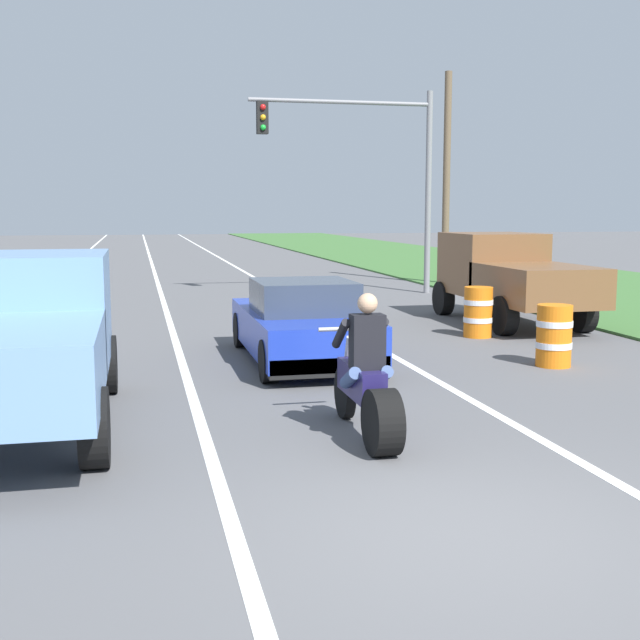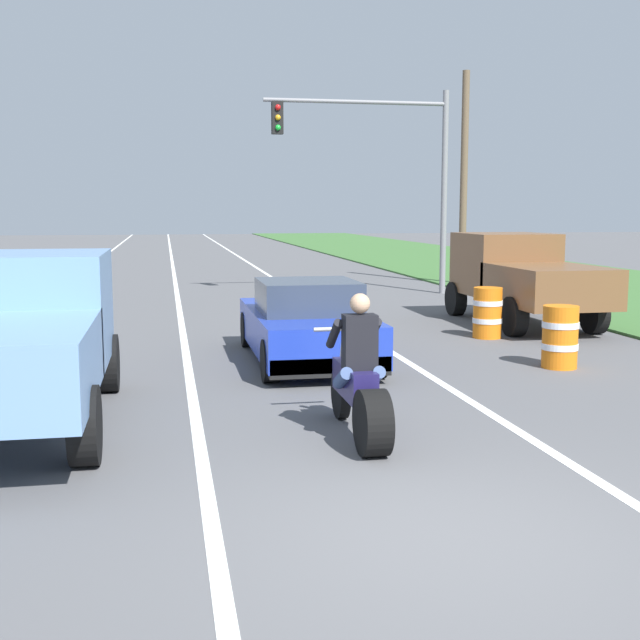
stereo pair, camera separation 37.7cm
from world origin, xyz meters
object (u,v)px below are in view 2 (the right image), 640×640
(construction_barrel_nearest, at_px, (560,337))
(sports_car_blue, at_px, (306,324))
(motorcycle_with_rider, at_px, (359,387))
(construction_barrel_mid, at_px, (487,312))
(pickup_truck_left_lane_light_blue, at_px, (17,333))
(pickup_truck_right_shoulder_brown, at_px, (522,274))
(traffic_light_mast_near, at_px, (388,157))

(construction_barrel_nearest, bearing_deg, sports_car_blue, 161.67)
(motorcycle_with_rider, bearing_deg, sports_car_blue, 87.26)
(construction_barrel_mid, bearing_deg, pickup_truck_left_lane_light_blue, -146.33)
(motorcycle_with_rider, distance_m, sports_car_blue, 4.69)
(pickup_truck_left_lane_light_blue, bearing_deg, motorcycle_with_rider, -18.45)
(sports_car_blue, distance_m, construction_barrel_mid, 4.35)
(motorcycle_with_rider, height_order, pickup_truck_right_shoulder_brown, pickup_truck_right_shoulder_brown)
(pickup_truck_right_shoulder_brown, xyz_separation_m, construction_barrel_nearest, (-1.53, -4.82, -0.60))
(traffic_light_mast_near, bearing_deg, pickup_truck_right_shoulder_brown, -79.77)
(sports_car_blue, relative_size, pickup_truck_right_shoulder_brown, 0.90)
(construction_barrel_nearest, bearing_deg, motorcycle_with_rider, -140.43)
(sports_car_blue, distance_m, pickup_truck_left_lane_light_blue, 5.27)
(motorcycle_with_rider, distance_m, pickup_truck_right_shoulder_brown, 9.98)
(construction_barrel_nearest, bearing_deg, traffic_light_mast_near, 88.41)
(sports_car_blue, bearing_deg, traffic_light_mast_near, 67.66)
(pickup_truck_left_lane_light_blue, height_order, pickup_truck_right_shoulder_brown, same)
(pickup_truck_left_lane_light_blue, relative_size, construction_barrel_mid, 4.80)
(motorcycle_with_rider, xyz_separation_m, pickup_truck_left_lane_light_blue, (-3.74, 1.25, 0.51))
(sports_car_blue, xyz_separation_m, construction_barrel_mid, (3.94, 1.83, -0.13))
(pickup_truck_right_shoulder_brown, relative_size, traffic_light_mast_near, 0.80)
(motorcycle_with_rider, xyz_separation_m, traffic_light_mast_near, (4.43, 14.93, 3.46))
(pickup_truck_right_shoulder_brown, distance_m, construction_barrel_mid, 2.33)
(pickup_truck_left_lane_light_blue, xyz_separation_m, pickup_truck_right_shoulder_brown, (9.39, 6.97, 0.00))
(pickup_truck_right_shoulder_brown, bearing_deg, sports_car_blue, -146.95)
(motorcycle_with_rider, height_order, pickup_truck_left_lane_light_blue, pickup_truck_left_lane_light_blue)
(motorcycle_with_rider, height_order, construction_barrel_mid, motorcycle_with_rider)
(pickup_truck_left_lane_light_blue, bearing_deg, traffic_light_mast_near, 59.15)
(pickup_truck_right_shoulder_brown, distance_m, traffic_light_mast_near, 7.43)
(sports_car_blue, height_order, construction_barrel_nearest, sports_car_blue)
(pickup_truck_left_lane_light_blue, xyz_separation_m, traffic_light_mast_near, (8.17, 13.68, 2.95))
(motorcycle_with_rider, xyz_separation_m, pickup_truck_right_shoulder_brown, (5.64, 8.21, 0.51))
(motorcycle_with_rider, bearing_deg, pickup_truck_right_shoulder_brown, 55.50)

